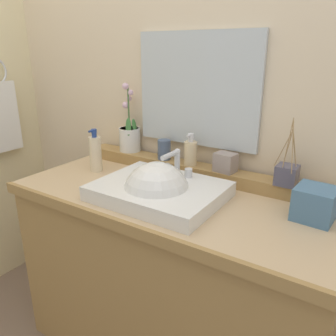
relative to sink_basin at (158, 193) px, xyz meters
name	(u,v)px	position (x,y,z in m)	size (l,w,h in m)	color
wall_back	(219,83)	(0.02, 0.47, 0.39)	(3.26, 0.20, 2.47)	beige
vanity_cabinet	(172,279)	(0.02, 0.07, -0.43)	(1.34, 0.59, 0.83)	#A27B45
back_ledge	(199,171)	(0.02, 0.30, 0.01)	(1.26, 0.10, 0.06)	#A27B45
sink_basin	(158,193)	(0.00, 0.00, 0.00)	(0.49, 0.38, 0.29)	white
soap_bar	(148,168)	(-0.13, 0.12, 0.05)	(0.07, 0.04, 0.02)	beige
potted_plant	(130,135)	(-0.39, 0.32, 0.12)	(0.11, 0.11, 0.35)	silver
soap_dispenser	(191,152)	(-0.02, 0.29, 0.09)	(0.06, 0.06, 0.15)	beige
tumbler_cup	(164,150)	(-0.16, 0.29, 0.08)	(0.06, 0.06, 0.09)	#44546F
reed_diffuser	(287,175)	(0.41, 0.28, 0.08)	(0.09, 0.11, 0.26)	#4B4A5F
trinket_box	(225,162)	(0.15, 0.29, 0.08)	(0.09, 0.07, 0.08)	gray
lotion_bottle	(96,153)	(-0.43, 0.11, 0.07)	(0.06, 0.06, 0.21)	beige
tissue_box	(315,204)	(0.55, 0.16, 0.04)	(0.13, 0.13, 0.12)	teal
mirror	(197,90)	(-0.03, 0.36, 0.36)	(0.60, 0.02, 0.50)	silver
hand_towel	(3,117)	(-1.16, 0.10, 0.16)	(0.02, 0.20, 0.40)	white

